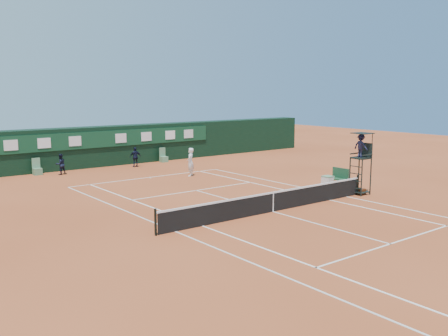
% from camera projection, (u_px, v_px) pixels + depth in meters
% --- Properties ---
extents(ground, '(90.00, 90.00, 0.00)m').
position_uv_depth(ground, '(273.00, 212.00, 23.74)').
color(ground, '#B6532A').
rests_on(ground, ground).
extents(court_lines, '(11.05, 23.85, 0.01)m').
position_uv_depth(court_lines, '(273.00, 212.00, 23.74)').
color(court_lines, white).
rests_on(court_lines, ground).
extents(tennis_net, '(12.90, 0.10, 1.10)m').
position_uv_depth(tennis_net, '(273.00, 201.00, 23.67)').
color(tennis_net, black).
rests_on(tennis_net, ground).
extents(back_wall, '(40.00, 1.65, 3.00)m').
position_uv_depth(back_wall, '(104.00, 146.00, 38.12)').
color(back_wall, black).
rests_on(back_wall, ground).
extents(linesman_chair_left, '(0.55, 0.50, 1.15)m').
position_uv_depth(linesman_chair_left, '(37.00, 170.00, 33.99)').
color(linesman_chair_left, '#537F59').
rests_on(linesman_chair_left, ground).
extents(linesman_chair_right, '(0.55, 0.50, 1.15)m').
position_uv_depth(linesman_chair_right, '(164.00, 158.00, 40.05)').
color(linesman_chair_right, '#5A8A61').
rests_on(linesman_chair_right, ground).
extents(umpire_chair, '(0.96, 0.95, 3.42)m').
position_uv_depth(umpire_chair, '(361.00, 150.00, 27.33)').
color(umpire_chair, black).
rests_on(umpire_chair, ground).
extents(player_bench, '(0.56, 1.20, 1.10)m').
position_uv_depth(player_bench, '(339.00, 176.00, 29.96)').
color(player_bench, '#1B4429').
rests_on(player_bench, ground).
extents(tennis_bag, '(0.38, 0.86, 0.32)m').
position_uv_depth(tennis_bag, '(357.00, 191.00, 27.87)').
color(tennis_bag, black).
rests_on(tennis_bag, ground).
extents(cooler, '(0.57, 0.57, 0.65)m').
position_uv_depth(cooler, '(328.00, 181.00, 29.89)').
color(cooler, silver).
rests_on(cooler, ground).
extents(tennis_ball, '(0.06, 0.06, 0.06)m').
position_uv_depth(tennis_ball, '(224.00, 187.00, 29.50)').
color(tennis_ball, '#BED130').
rests_on(tennis_ball, ground).
extents(player, '(0.82, 0.81, 1.91)m').
position_uv_depth(player, '(190.00, 162.00, 33.41)').
color(player, white).
rests_on(player, ground).
extents(ball_kid_left, '(0.76, 0.62, 1.43)m').
position_uv_depth(ball_kid_left, '(61.00, 164.00, 34.02)').
color(ball_kid_left, black).
rests_on(ball_kid_left, ground).
extents(ball_kid_right, '(0.94, 0.55, 1.50)m').
position_uv_depth(ball_kid_right, '(135.00, 157.00, 37.42)').
color(ball_kid_right, black).
rests_on(ball_kid_right, ground).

